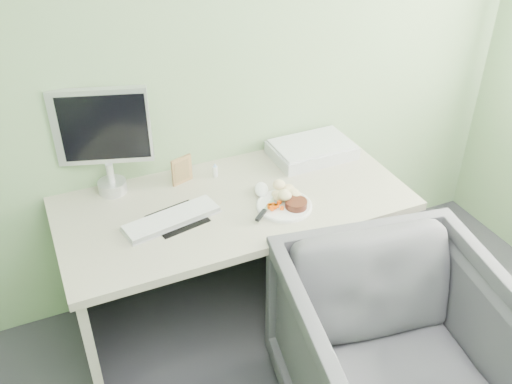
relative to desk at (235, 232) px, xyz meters
name	(u,v)px	position (x,y,z in m)	size (l,w,h in m)	color
wall_back	(200,43)	(0.00, 0.38, 0.80)	(3.50, 3.50, 0.00)	#7CA070
desk	(235,232)	(0.00, 0.00, 0.00)	(1.60, 0.75, 0.73)	#ABA68F
plate	(284,206)	(0.19, -0.14, 0.19)	(0.25, 0.25, 0.01)	white
steak	(296,204)	(0.23, -0.18, 0.21)	(0.10, 0.10, 0.03)	black
potato_pile	(284,192)	(0.21, -0.09, 0.23)	(0.11, 0.08, 0.06)	tan
carrot_heap	(275,205)	(0.14, -0.15, 0.21)	(0.06, 0.05, 0.04)	#F55105
steak_knife	(264,211)	(0.08, -0.17, 0.21)	(0.17, 0.15, 0.02)	silver
mousepad	(177,219)	(-0.28, -0.03, 0.18)	(0.22, 0.20, 0.00)	black
keyboard	(172,218)	(-0.31, -0.04, 0.20)	(0.42, 0.12, 0.02)	white
computer_mouse	(261,190)	(0.14, 0.00, 0.20)	(0.06, 0.12, 0.04)	white
photo_frame	(182,170)	(-0.17, 0.24, 0.25)	(0.11, 0.01, 0.14)	olive
eyedrop_bottle	(215,170)	(-0.01, 0.23, 0.22)	(0.03, 0.03, 0.07)	white
scanner	(312,150)	(0.52, 0.22, 0.21)	(0.41, 0.27, 0.06)	silver
monitor	(103,136)	(-0.49, 0.31, 0.47)	(0.42, 0.17, 0.51)	silver
desk_chair	(394,355)	(0.35, -0.82, -0.15)	(0.84, 0.86, 0.79)	#3E3E44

